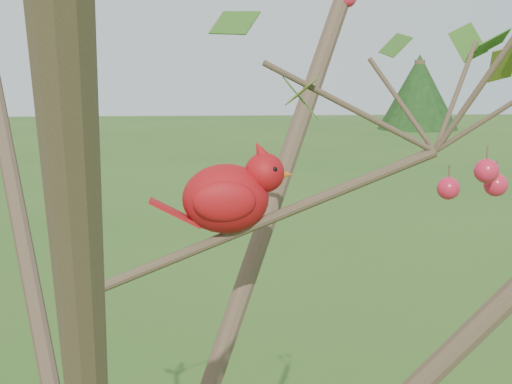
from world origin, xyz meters
TOP-DOWN VIEW (x-y plane):
  - crabapple_tree at (0.03, -0.02)m, footprint 2.35×2.05m
  - cardinal at (0.22, 0.08)m, footprint 0.24×0.12m
  - distant_trees at (-4.44, 23.96)m, footprint 42.75×15.43m

SIDE VIEW (x-z plane):
  - distant_trees at x=-4.44m, z-range -0.13..3.04m
  - crabapple_tree at x=0.03m, z-range 0.65..3.60m
  - cardinal at x=0.22m, z-range 2.05..2.21m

